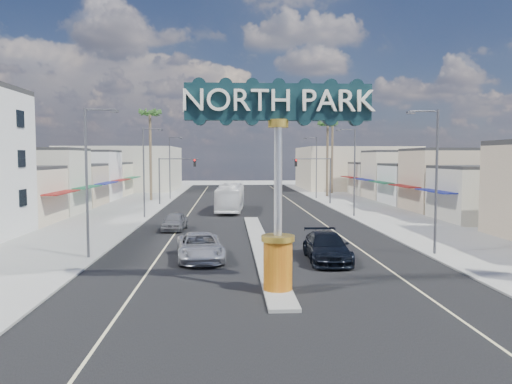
{
  "coord_description": "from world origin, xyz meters",
  "views": [
    {
      "loc": [
        -2.2,
        -20.01,
        6.1
      ],
      "look_at": [
        -0.49,
        10.83,
        3.94
      ],
      "focal_mm": 35.0,
      "sensor_mm": 36.0,
      "label": 1
    }
  ],
  "objects": [
    {
      "name": "streetlight_r_mid",
      "position": [
        10.43,
        30.0,
        5.07
      ],
      "size": [
        2.03,
        0.22,
        9.0
      ],
      "color": "#47474C",
      "rests_on": "ground"
    },
    {
      "name": "backdrop_far_right",
      "position": [
        22.0,
        75.0,
        4.0
      ],
      "size": [
        20.0,
        20.0,
        8.0
      ],
      "primitive_type": "cube",
      "color": "beige",
      "rests_on": "ground"
    },
    {
      "name": "traffic_signal_right",
      "position": [
        9.18,
        43.99,
        4.27
      ],
      "size": [
        5.09,
        0.45,
        6.0
      ],
      "color": "#47474C",
      "rests_on": "ground"
    },
    {
      "name": "suv_left",
      "position": [
        -3.9,
        9.35,
        0.8
      ],
      "size": [
        3.31,
        6.01,
        1.59
      ],
      "primitive_type": "imported",
      "rotation": [
        0.0,
        0.0,
        0.12
      ],
      "color": "silver",
      "rests_on": "ground"
    },
    {
      "name": "ground",
      "position": [
        0.0,
        30.0,
        0.0
      ],
      "size": [
        160.0,
        160.0,
        0.0
      ],
      "primitive_type": "plane",
      "color": "gray",
      "rests_on": "ground"
    },
    {
      "name": "streetlight_r_near",
      "position": [
        10.43,
        10.0,
        5.07
      ],
      "size": [
        2.03,
        0.22,
        9.0
      ],
      "color": "#47474C",
      "rests_on": "ground"
    },
    {
      "name": "gateway_sign",
      "position": [
        0.0,
        1.98,
        5.93
      ],
      "size": [
        8.2,
        1.5,
        9.15
      ],
      "color": "#C5450F",
      "rests_on": "median_island"
    },
    {
      "name": "streetlight_r_far",
      "position": [
        10.43,
        52.0,
        5.07
      ],
      "size": [
        2.03,
        0.22,
        9.0
      ],
      "color": "#47474C",
      "rests_on": "ground"
    },
    {
      "name": "streetlight_l_far",
      "position": [
        -10.43,
        52.0,
        5.07
      ],
      "size": [
        2.03,
        0.22,
        9.0
      ],
      "color": "#47474C",
      "rests_on": "ground"
    },
    {
      "name": "city_bus",
      "position": [
        -2.0,
        36.18,
        1.52
      ],
      "size": [
        3.37,
        11.09,
        3.04
      ],
      "primitive_type": "imported",
      "rotation": [
        0.0,
        0.0,
        -0.07
      ],
      "color": "white",
      "rests_on": "ground"
    },
    {
      "name": "median_island",
      "position": [
        0.0,
        14.0,
        0.08
      ],
      "size": [
        1.3,
        30.0,
        0.16
      ],
      "primitive_type": "cube",
      "color": "gray",
      "rests_on": "ground"
    },
    {
      "name": "car_parked_left",
      "position": [
        -6.69,
        21.63,
        0.74
      ],
      "size": [
        2.14,
        4.49,
        1.48
      ],
      "primitive_type": "imported",
      "rotation": [
        0.0,
        0.0,
        -0.09
      ],
      "color": "slate",
      "rests_on": "ground"
    },
    {
      "name": "sidewalk_right",
      "position": [
        14.0,
        30.0,
        0.06
      ],
      "size": [
        8.0,
        120.0,
        0.12
      ],
      "primitive_type": "cube",
      "color": "gray",
      "rests_on": "ground"
    },
    {
      "name": "backdrop_far_left",
      "position": [
        -22.0,
        75.0,
        4.0
      ],
      "size": [
        20.0,
        20.0,
        8.0
      ],
      "primitive_type": "cube",
      "color": "#B7B29E",
      "rests_on": "ground"
    },
    {
      "name": "storefront_row_right",
      "position": [
        24.0,
        43.0,
        3.0
      ],
      "size": [
        12.0,
        42.0,
        6.0
      ],
      "primitive_type": "cube",
      "color": "#B7B29E",
      "rests_on": "ground"
    },
    {
      "name": "road",
      "position": [
        0.0,
        30.0,
        0.01
      ],
      "size": [
        20.0,
        120.0,
        0.01
      ],
      "primitive_type": "cube",
      "color": "black",
      "rests_on": "ground"
    },
    {
      "name": "storefront_row_left",
      "position": [
        -24.0,
        43.0,
        3.0
      ],
      "size": [
        12.0,
        42.0,
        6.0
      ],
      "primitive_type": "cube",
      "color": "beige",
      "rests_on": "ground"
    },
    {
      "name": "traffic_signal_left",
      "position": [
        -9.18,
        43.99,
        4.27
      ],
      "size": [
        5.09,
        0.45,
        6.0
      ],
      "color": "#47474C",
      "rests_on": "ground"
    },
    {
      "name": "palm_right_far",
      "position": [
        15.0,
        62.0,
        12.39
      ],
      "size": [
        2.6,
        2.6,
        14.1
      ],
      "color": "brown",
      "rests_on": "ground"
    },
    {
      "name": "streetlight_l_near",
      "position": [
        -10.43,
        10.0,
        5.07
      ],
      "size": [
        2.03,
        0.22,
        9.0
      ],
      "color": "#47474C",
      "rests_on": "ground"
    },
    {
      "name": "streetlight_l_mid",
      "position": [
        -10.43,
        30.0,
        5.07
      ],
      "size": [
        2.03,
        0.22,
        9.0
      ],
      "color": "#47474C",
      "rests_on": "ground"
    },
    {
      "name": "suv_right",
      "position": [
        3.54,
        8.63,
        0.84
      ],
      "size": [
        2.49,
        5.81,
        1.67
      ],
      "primitive_type": "imported",
      "rotation": [
        0.0,
        0.0,
        -0.03
      ],
      "color": "black",
      "rests_on": "ground"
    },
    {
      "name": "palm_left_far",
      "position": [
        -13.0,
        50.0,
        11.5
      ],
      "size": [
        2.6,
        2.6,
        13.1
      ],
      "color": "brown",
      "rests_on": "ground"
    },
    {
      "name": "palm_right_mid",
      "position": [
        13.0,
        56.0,
        10.6
      ],
      "size": [
        2.6,
        2.6,
        12.1
      ],
      "color": "brown",
      "rests_on": "ground"
    },
    {
      "name": "sidewalk_left",
      "position": [
        -14.0,
        30.0,
        0.06
      ],
      "size": [
        8.0,
        120.0,
        0.12
      ],
      "primitive_type": "cube",
      "color": "gray",
      "rests_on": "ground"
    }
  ]
}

